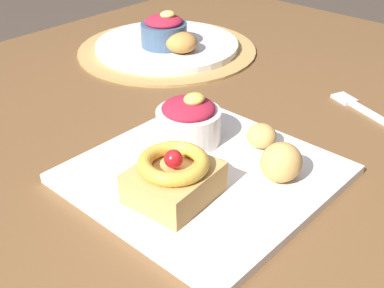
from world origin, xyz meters
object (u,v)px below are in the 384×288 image
object	(u,v)px
back_plate	(167,45)
fork	(360,108)
back_ramekin	(164,31)
back_pastry	(181,42)
berry_ramekin	(189,121)
fritter_middle	(262,136)
cake_slice	(174,177)
front_plate	(204,174)
fritter_front	(281,162)

from	to	relation	value
back_plate	fork	xyz separation A→B (m)	(0.02, -0.39, -0.01)
back_ramekin	back_pastry	distance (m)	0.05
berry_ramekin	back_pastry	world-z (taller)	berry_ramekin
berry_ramekin	fork	bearing A→B (deg)	-24.35
fritter_middle	back_ramekin	bearing A→B (deg)	64.05
cake_slice	fritter_middle	size ratio (longest dim) A/B	2.61
front_plate	back_plate	xyz separation A→B (m)	(0.27, 0.33, 0.01)
back_plate	back_pastry	distance (m)	0.06
berry_ramekin	fork	xyz separation A→B (m)	(0.26, -0.12, -0.04)
front_plate	fork	size ratio (longest dim) A/B	2.22
berry_ramekin	back_plate	distance (m)	0.36
berry_ramekin	back_pastry	xyz separation A→B (m)	(0.21, 0.22, -0.01)
front_plate	back_pastry	distance (m)	0.38
cake_slice	fritter_front	xyz separation A→B (m)	(0.11, -0.07, -0.00)
cake_slice	fritter_front	bearing A→B (deg)	-32.43
back_pastry	back_plate	bearing A→B (deg)	71.90
cake_slice	back_pastry	bearing A→B (deg)	42.33
cake_slice	back_ramekin	bearing A→B (deg)	46.43
berry_ramekin	back_ramekin	size ratio (longest dim) A/B	0.98
berry_ramekin	fritter_middle	bearing A→B (deg)	-57.20
fritter_middle	berry_ramekin	bearing A→B (deg)	122.80
berry_ramekin	fritter_middle	distance (m)	0.09
cake_slice	berry_ramekin	distance (m)	0.12
berry_ramekin	back_ramekin	world-z (taller)	back_ramekin
berry_ramekin	cake_slice	bearing A→B (deg)	-144.80
fritter_front	fritter_middle	xyz separation A→B (m)	(0.04, 0.06, -0.01)
back_pastry	back_ramekin	bearing A→B (deg)	86.73
back_plate	cake_slice	bearing A→B (deg)	-134.19
cake_slice	back_ramekin	distance (m)	0.46
back_plate	back_pastry	bearing A→B (deg)	-108.10
fritter_middle	front_plate	bearing A→B (deg)	168.71
cake_slice	back_ramekin	world-z (taller)	back_ramekin
fork	fritter_middle	bearing A→B (deg)	100.67
front_plate	back_pastry	bearing A→B (deg)	47.58
back_pastry	front_plate	bearing A→B (deg)	-132.42
front_plate	berry_ramekin	bearing A→B (deg)	57.76
fritter_middle	back_plate	distance (m)	0.39
fritter_front	back_ramekin	xyz separation A→B (m)	(0.21, 0.40, 0.01)
fritter_front	fritter_middle	world-z (taller)	fritter_front
fritter_middle	back_ramekin	size ratio (longest dim) A/B	0.44
berry_ramekin	fork	distance (m)	0.28
cake_slice	back_pastry	distance (m)	0.42
fritter_front	back_ramekin	distance (m)	0.45
berry_ramekin	back_ramekin	distance (m)	0.34
fritter_middle	back_ramekin	world-z (taller)	back_ramekin
fritter_front	back_ramekin	world-z (taller)	back_ramekin
fritter_front	back_pastry	xyz separation A→B (m)	(0.21, 0.35, 0.00)
front_plate	fritter_front	xyz separation A→B (m)	(0.05, -0.08, 0.03)
fritter_front	fritter_middle	distance (m)	0.07
fritter_front	cake_slice	bearing A→B (deg)	147.57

